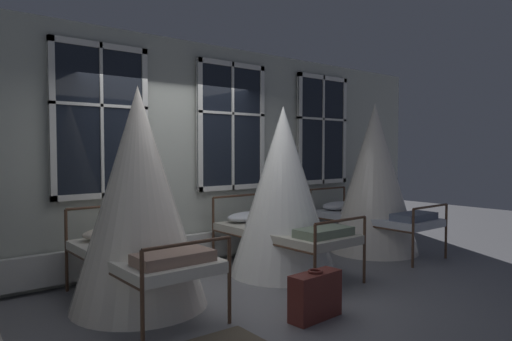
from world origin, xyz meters
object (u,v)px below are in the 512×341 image
object	(u,v)px
suitcase_dark	(315,295)
cot_second	(139,200)
cot_third	(283,192)
cot_fourth	(374,180)

from	to	relation	value
suitcase_dark	cot_second	bearing A→B (deg)	125.85
cot_second	suitcase_dark	world-z (taller)	cot_second
cot_second	cot_third	size ratio (longest dim) A/B	1.04
cot_fourth	cot_third	bearing A→B (deg)	91.39
suitcase_dark	cot_third	bearing A→B (deg)	55.00
cot_third	cot_fourth	distance (m)	1.97
cot_fourth	suitcase_dark	size ratio (longest dim) A/B	4.08
cot_second	suitcase_dark	distance (m)	1.99
cot_second	cot_third	bearing A→B (deg)	-89.81
cot_third	suitcase_dark	size ratio (longest dim) A/B	3.79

